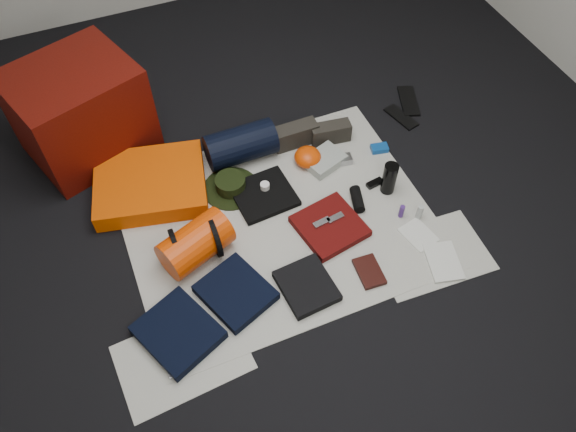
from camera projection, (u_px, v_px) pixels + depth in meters
name	position (u px, v px, depth m)	size (l,w,h in m)	color
floor	(279.00, 222.00, 3.05)	(4.50, 4.50, 0.02)	black
newspaper_mat	(279.00, 221.00, 3.04)	(1.60, 1.30, 0.01)	silver
newspaper_sheet_front_left	(182.00, 357.00, 2.58)	(0.58, 0.40, 0.00)	silver
newspaper_sheet_front_right	(431.00, 254.00, 2.91)	(0.58, 0.40, 0.00)	silver
red_cabinet	(80.00, 112.00, 3.16)	(0.65, 0.55, 0.55)	#540C06
sleeping_pad	(151.00, 184.00, 3.12)	(0.60, 0.49, 0.11)	#E74D02
stuff_sack	(196.00, 243.00, 2.82)	(0.21, 0.21, 0.36)	#D43A03
sack_strap_left	(176.00, 249.00, 2.80)	(0.22, 0.22, 0.03)	black
sack_strap_right	(215.00, 237.00, 2.84)	(0.22, 0.22, 0.03)	black
navy_duffel	(241.00, 145.00, 3.23)	(0.21, 0.21, 0.40)	black
boonie_brim	(231.00, 188.00, 3.17)	(0.32, 0.32, 0.01)	black
boonie_crown	(230.00, 184.00, 3.13)	(0.17, 0.17, 0.07)	black
hiking_boot_left	(295.00, 135.00, 3.33)	(0.27, 0.10, 0.13)	#2C2922
hiking_boot_right	(330.00, 133.00, 3.35)	(0.24, 0.09, 0.12)	#2C2922
flip_flop_left	(401.00, 117.00, 3.52)	(0.09, 0.23, 0.01)	black
flip_flop_right	(408.00, 101.00, 3.60)	(0.10, 0.28, 0.02)	black
trousers_navy_a	(178.00, 332.00, 2.62)	(0.31, 0.35, 0.06)	black
trousers_navy_b	(236.00, 292.00, 2.74)	(0.29, 0.33, 0.05)	black
trousers_charcoal	(307.00, 286.00, 2.77)	(0.25, 0.28, 0.04)	black
black_tshirt	(264.00, 195.00, 3.12)	(0.32, 0.30, 0.03)	black
red_shirt	(330.00, 226.00, 2.99)	(0.32, 0.32, 0.04)	#4E0908
orange_stuff_sack	(308.00, 157.00, 3.25)	(0.16, 0.16, 0.10)	#D43A03
first_aid_pouch	(324.00, 160.00, 3.26)	(0.22, 0.17, 0.06)	#949B93
water_bottle	(389.00, 178.00, 3.09)	(0.08, 0.08, 0.20)	black
speaker	(357.00, 199.00, 3.09)	(0.06, 0.06, 0.16)	black
compact_camera	(342.00, 160.00, 3.27)	(0.11, 0.06, 0.04)	#A2A2A6
cyan_case	(379.00, 148.00, 3.34)	(0.10, 0.06, 0.03)	navy
toiletry_purple	(402.00, 211.00, 3.02)	(0.03, 0.03, 0.08)	#432270
toiletry_clear	(420.00, 212.00, 3.01)	(0.03, 0.03, 0.09)	#A7ACA8
paperback_book	(369.00, 272.00, 2.83)	(0.12, 0.18, 0.03)	black
map_booklet	(443.00, 262.00, 2.87)	(0.16, 0.23, 0.01)	silver
map_printout	(418.00, 235.00, 2.98)	(0.14, 0.18, 0.01)	silver
sunglasses	(375.00, 183.00, 3.18)	(0.10, 0.04, 0.02)	black
key_cluster	(175.00, 370.00, 2.53)	(0.06, 0.06, 0.01)	#A2A2A6
tape_roll	(265.00, 186.00, 3.12)	(0.05, 0.05, 0.04)	white
energy_bar_a	(322.00, 223.00, 2.97)	(0.10, 0.04, 0.01)	#A2A2A6
energy_bar_b	(335.00, 218.00, 2.99)	(0.10, 0.04, 0.01)	#A2A2A6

